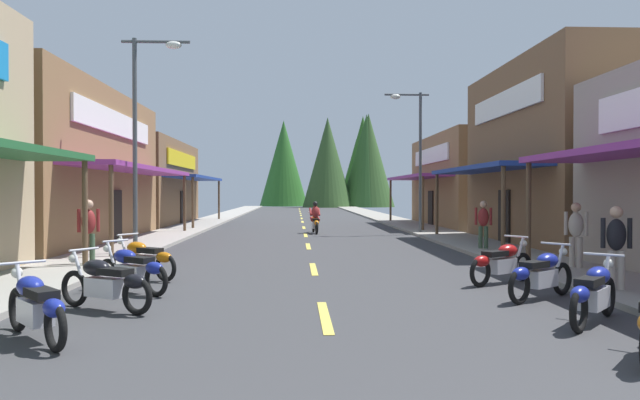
# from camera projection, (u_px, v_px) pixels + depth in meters

# --- Properties ---
(ground) EXTENTS (10.14, 93.90, 0.10)m
(ground) POSITION_uv_depth(u_px,v_px,m) (304.00, 228.00, 33.11)
(ground) COLOR #38383A
(sidewalk_left) EXTENTS (2.45, 93.90, 0.12)m
(sidewalk_left) POSITION_uv_depth(u_px,v_px,m) (194.00, 226.00, 32.84)
(sidewalk_left) COLOR #9E9991
(sidewalk_left) RESTS_ON ground
(sidewalk_right) EXTENTS (2.45, 93.90, 0.12)m
(sidewalk_right) POSITION_uv_depth(u_px,v_px,m) (412.00, 226.00, 33.38)
(sidewalk_right) COLOR gray
(sidewalk_right) RESTS_ON ground
(centerline_dashes) EXTENTS (0.16, 71.26, 0.01)m
(centerline_dashes) POSITION_uv_depth(u_px,v_px,m) (303.00, 223.00, 37.92)
(centerline_dashes) COLOR #E0C64C
(centerline_dashes) RESTS_ON ground
(storefront_left_middle) EXTENTS (8.74, 12.96, 6.03)m
(storefront_left_middle) POSITION_uv_depth(u_px,v_px,m) (26.00, 166.00, 22.37)
(storefront_left_middle) COLOR olive
(storefront_left_middle) RESTS_ON ground
(storefront_left_far) EXTENTS (10.04, 11.99, 5.15)m
(storefront_left_far) POSITION_uv_depth(u_px,v_px,m) (115.00, 183.00, 35.44)
(storefront_left_far) COLOR brown
(storefront_left_far) RESTS_ON ground
(storefront_right_middle) EXTENTS (9.80, 9.66, 6.91)m
(storefront_right_middle) POSITION_uv_depth(u_px,v_px,m) (607.00, 155.00, 22.03)
(storefront_right_middle) COLOR brown
(storefront_right_middle) RESTS_ON ground
(storefront_right_far) EXTENTS (9.33, 11.30, 5.34)m
(storefront_right_far) POSITION_uv_depth(u_px,v_px,m) (494.00, 181.00, 33.95)
(storefront_right_far) COLOR olive
(storefront_right_far) RESTS_ON ground
(streetlamp_left) EXTENTS (2.11, 0.30, 6.80)m
(streetlamp_left) POSITION_uv_depth(u_px,v_px,m) (145.00, 117.00, 17.90)
(streetlamp_left) COLOR #474C51
(streetlamp_left) RESTS_ON ground
(streetlamp_right) EXTENTS (2.11, 0.30, 6.75)m
(streetlamp_right) POSITION_uv_depth(u_px,v_px,m) (414.00, 143.00, 27.32)
(streetlamp_right) COLOR #474C51
(streetlamp_right) RESTS_ON ground
(motorcycle_parked_right_1) EXTENTS (1.54, 1.63, 1.04)m
(motorcycle_parked_right_1) POSITION_uv_depth(u_px,v_px,m) (594.00, 292.00, 8.73)
(motorcycle_parked_right_1) COLOR black
(motorcycle_parked_right_1) RESTS_ON ground
(motorcycle_parked_right_2) EXTENTS (1.78, 1.35, 1.04)m
(motorcycle_parked_right_2) POSITION_uv_depth(u_px,v_px,m) (541.00, 274.00, 10.72)
(motorcycle_parked_right_2) COLOR black
(motorcycle_parked_right_2) RESTS_ON ground
(motorcycle_parked_right_3) EXTENTS (1.83, 1.28, 1.04)m
(motorcycle_parked_right_3) POSITION_uv_depth(u_px,v_px,m) (501.00, 262.00, 12.57)
(motorcycle_parked_right_3) COLOR black
(motorcycle_parked_right_3) RESTS_ON ground
(motorcycle_parked_left_0) EXTENTS (1.49, 1.67, 1.04)m
(motorcycle_parked_left_0) POSITION_uv_depth(u_px,v_px,m) (36.00, 305.00, 7.72)
(motorcycle_parked_left_0) COLOR black
(motorcycle_parked_left_0) RESTS_ON ground
(motorcycle_parked_left_1) EXTENTS (1.89, 1.18, 1.04)m
(motorcycle_parked_left_1) POSITION_uv_depth(u_px,v_px,m) (106.00, 282.00, 9.71)
(motorcycle_parked_left_1) COLOR black
(motorcycle_parked_left_1) RESTS_ON ground
(motorcycle_parked_left_2) EXTENTS (1.77, 1.37, 1.04)m
(motorcycle_parked_left_2) POSITION_uv_depth(u_px,v_px,m) (132.00, 269.00, 11.44)
(motorcycle_parked_left_2) COLOR black
(motorcycle_parked_left_2) RESTS_ON ground
(motorcycle_parked_left_3) EXTENTS (1.82, 1.29, 1.04)m
(motorcycle_parked_left_3) POSITION_uv_depth(u_px,v_px,m) (143.00, 258.00, 13.26)
(motorcycle_parked_left_3) COLOR black
(motorcycle_parked_left_3) RESTS_ON ground
(rider_cruising_lead) EXTENTS (0.60, 2.14, 1.57)m
(rider_cruising_lead) POSITION_uv_depth(u_px,v_px,m) (315.00, 220.00, 28.16)
(rider_cruising_lead) COLOR black
(rider_cruising_lead) RESTS_ON ground
(pedestrian_by_shop) EXTENTS (0.55, 0.36, 1.72)m
(pedestrian_by_shop) POSITION_uv_depth(u_px,v_px,m) (483.00, 222.00, 19.33)
(pedestrian_by_shop) COLOR #3F593F
(pedestrian_by_shop) RESTS_ON ground
(pedestrian_browsing) EXTENTS (0.47, 0.42, 1.75)m
(pedestrian_browsing) POSITION_uv_depth(u_px,v_px,m) (576.00, 231.00, 14.49)
(pedestrian_browsing) COLOR #B2A599
(pedestrian_browsing) RESTS_ON ground
(pedestrian_waiting) EXTENTS (0.56, 0.34, 1.74)m
(pedestrian_waiting) POSITION_uv_depth(u_px,v_px,m) (616.00, 243.00, 11.17)
(pedestrian_waiting) COLOR #B2A599
(pedestrian_waiting) RESTS_ON ground
(pedestrian_strolling) EXTENTS (0.51, 0.40, 1.81)m
(pedestrian_strolling) POSITION_uv_depth(u_px,v_px,m) (89.00, 228.00, 15.21)
(pedestrian_strolling) COLOR #3F593F
(pedestrian_strolling) RESTS_ON ground
(treeline_backdrop) EXTENTS (19.01, 13.69, 12.94)m
(treeline_backdrop) POSITION_uv_depth(u_px,v_px,m) (344.00, 162.00, 81.25)
(treeline_backdrop) COLOR #316323
(treeline_backdrop) RESTS_ON ground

